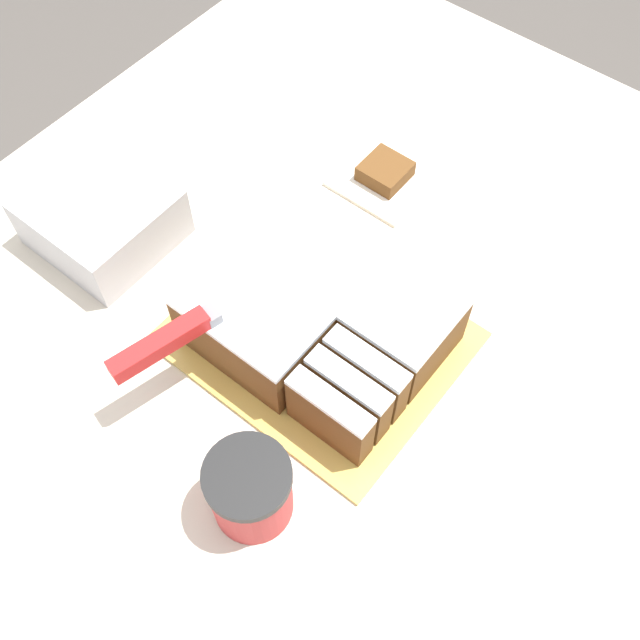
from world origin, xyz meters
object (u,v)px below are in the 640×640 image
at_px(cake_board, 320,339).
at_px(coffee_cup, 250,490).
at_px(storage_box, 102,218).
at_px(knife, 186,330).
at_px(cake, 319,316).
at_px(brownie, 385,171).

height_order(cake_board, coffee_cup, coffee_cup).
height_order(cake_board, storage_box, storage_box).
bearing_deg(coffee_cup, knife, 62.96).
height_order(knife, coffee_cup, knife).
relative_size(cake, knife, 0.86).
bearing_deg(brownie, storage_box, 143.55).
distance_m(cake, coffee_cup, 0.23).
bearing_deg(cake_board, coffee_cup, -160.67).
bearing_deg(coffee_cup, brownie, 19.40).
distance_m(cake, knife, 0.16).
xyz_separation_m(cake_board, cake, (0.00, 0.00, 0.05)).
bearing_deg(knife, storage_box, 86.83).
xyz_separation_m(cake_board, brownie, (0.27, 0.09, 0.02)).
distance_m(knife, storage_box, 0.26).
bearing_deg(brownie, cake, -161.16).
bearing_deg(cake_board, storage_box, 98.84).
bearing_deg(coffee_cup, cake, 20.07).
distance_m(coffee_cup, brownie, 0.50).
relative_size(brownie, storage_box, 0.37).
height_order(coffee_cup, brownie, coffee_cup).
distance_m(cake_board, brownie, 0.28).
distance_m(cake, brownie, 0.28).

